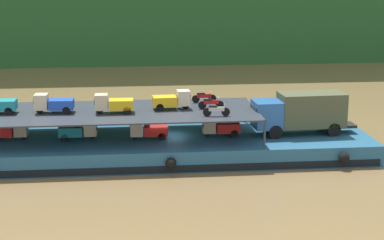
% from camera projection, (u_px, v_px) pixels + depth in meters
% --- Properties ---
extents(ground_plane, '(400.00, 400.00, 0.00)m').
position_uv_depth(ground_plane, '(167.00, 156.00, 46.10)').
color(ground_plane, brown).
extents(cargo_barge, '(29.98, 9.04, 1.50)m').
position_uv_depth(cargo_barge, '(167.00, 146.00, 45.89)').
color(cargo_barge, '#23567A').
rests_on(cargo_barge, ground).
extents(covered_lorry, '(7.93, 2.59, 3.10)m').
position_uv_depth(covered_lorry, '(301.00, 112.00, 46.04)').
color(covered_lorry, '#285BA3').
rests_on(covered_lorry, cargo_barge).
extents(cargo_rack, '(20.78, 7.65, 2.00)m').
position_uv_depth(cargo_rack, '(114.00, 112.00, 44.90)').
color(cargo_rack, '#2D333D').
rests_on(cargo_rack, cargo_barge).
extents(mini_truck_lower_stern, '(2.77, 1.26, 1.38)m').
position_uv_depth(mini_truck_lower_stern, '(9.00, 130.00, 44.75)').
color(mini_truck_lower_stern, red).
rests_on(mini_truck_lower_stern, cargo_barge).
extents(mini_truck_lower_aft, '(2.75, 1.22, 1.38)m').
position_uv_depth(mini_truck_lower_aft, '(79.00, 130.00, 44.84)').
color(mini_truck_lower_aft, teal).
rests_on(mini_truck_lower_aft, cargo_barge).
extents(mini_truck_lower_mid, '(2.74, 1.20, 1.38)m').
position_uv_depth(mini_truck_lower_mid, '(148.00, 130.00, 44.95)').
color(mini_truck_lower_mid, red).
rests_on(mini_truck_lower_mid, cargo_barge).
extents(mini_truck_lower_fore, '(2.75, 1.21, 1.38)m').
position_uv_depth(mini_truck_lower_fore, '(220.00, 127.00, 45.78)').
color(mini_truck_lower_fore, red).
rests_on(mini_truck_lower_fore, cargo_barge).
extents(mini_truck_upper_mid, '(2.78, 1.27, 1.38)m').
position_uv_depth(mini_truck_upper_mid, '(53.00, 103.00, 44.19)').
color(mini_truck_upper_mid, '#1E47B7').
rests_on(mini_truck_upper_mid, cargo_rack).
extents(mini_truck_upper_fore, '(2.75, 1.21, 1.38)m').
position_uv_depth(mini_truck_upper_fore, '(113.00, 104.00, 44.14)').
color(mini_truck_upper_fore, gold).
rests_on(mini_truck_upper_fore, cargo_rack).
extents(mini_truck_upper_bow, '(2.79, 1.30, 1.38)m').
position_uv_depth(mini_truck_upper_bow, '(172.00, 100.00, 45.36)').
color(mini_truck_upper_bow, gold).
rests_on(mini_truck_upper_bow, cargo_rack).
extents(motorcycle_upper_port, '(1.90, 0.55, 0.87)m').
position_uv_depth(motorcycle_upper_port, '(216.00, 110.00, 43.27)').
color(motorcycle_upper_port, black).
rests_on(motorcycle_upper_port, cargo_rack).
extents(motorcycle_upper_centre, '(1.90, 0.55, 0.87)m').
position_uv_depth(motorcycle_upper_centre, '(211.00, 103.00, 45.48)').
color(motorcycle_upper_centre, black).
rests_on(motorcycle_upper_centre, cargo_rack).
extents(motorcycle_upper_stbd, '(1.90, 0.55, 0.87)m').
position_uv_depth(motorcycle_upper_stbd, '(204.00, 97.00, 47.67)').
color(motorcycle_upper_stbd, black).
rests_on(motorcycle_upper_stbd, cargo_rack).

